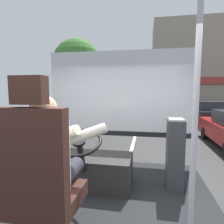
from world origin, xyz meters
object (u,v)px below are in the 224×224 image
object	(u,v)px
driver_seat	(42,185)
steering_console	(90,169)
fare_box	(175,154)
bus_driver	(49,156)
parked_car_blue	(183,106)
parked_car_black	(207,112)
handrail_pole	(196,108)

from	to	relation	value
driver_seat	steering_console	bearing A→B (deg)	90.00
fare_box	bus_driver	bearing A→B (deg)	-132.86
bus_driver	steering_console	world-z (taller)	bus_driver
driver_seat	bus_driver	xyz separation A→B (m)	(0.00, 0.11, 0.18)
driver_seat	fare_box	world-z (taller)	driver_seat
parked_car_blue	parked_car_black	bearing A→B (deg)	-84.02
handrail_pole	parked_car_blue	bearing A→B (deg)	80.40
bus_driver	fare_box	bearing A→B (deg)	47.14
bus_driver	steering_console	bearing A→B (deg)	90.00
driver_seat	parked_car_black	xyz separation A→B (m)	(4.42, 11.57, -0.63)
fare_box	parked_car_black	bearing A→B (deg)	72.09
steering_console	handrail_pole	bearing A→B (deg)	-38.76
driver_seat	parked_car_blue	size ratio (longest dim) A/B	0.33
driver_seat	parked_car_blue	xyz separation A→B (m)	(3.87, 16.77, -0.67)
parked_car_black	parked_car_blue	world-z (taller)	parked_car_black
driver_seat	steering_console	size ratio (longest dim) A/B	1.23
bus_driver	driver_seat	bearing A→B (deg)	-90.00
bus_driver	fare_box	xyz separation A→B (m)	(1.10, 1.19, -0.31)
handrail_pole	fare_box	distance (m)	1.21
steering_console	handrail_pole	xyz separation A→B (m)	(1.09, -0.88, 0.91)
steering_console	parked_car_black	bearing A→B (deg)	66.97
handrail_pole	parked_car_blue	world-z (taller)	handrail_pole
driver_seat	handrail_pole	distance (m)	1.26
steering_console	parked_car_black	world-z (taller)	steering_console
driver_seat	handrail_pole	world-z (taller)	handrail_pole
steering_console	parked_car_blue	xyz separation A→B (m)	(3.87, 15.59, -0.30)
steering_console	parked_car_blue	world-z (taller)	steering_console
handrail_pole	parked_car_blue	distance (m)	16.75
bus_driver	parked_car_black	bearing A→B (deg)	68.90
steering_console	handrail_pole	world-z (taller)	handrail_pole
parked_car_black	parked_car_blue	xyz separation A→B (m)	(-0.54, 5.20, -0.04)
parked_car_black	parked_car_blue	size ratio (longest dim) A/B	1.04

